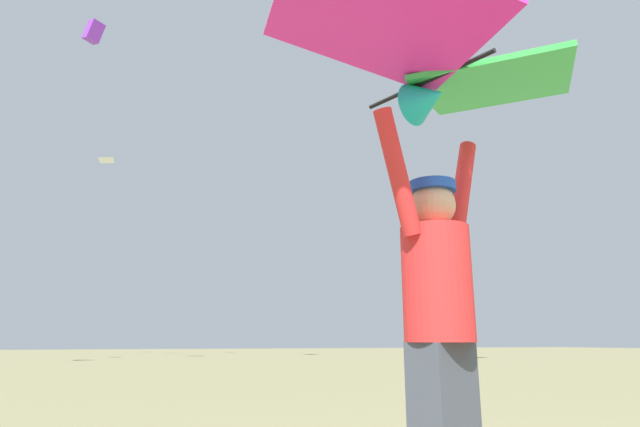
{
  "coord_description": "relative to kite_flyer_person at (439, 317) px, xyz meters",
  "views": [
    {
      "loc": [
        -1.76,
        -1.83,
        0.82
      ],
      "look_at": [
        -0.31,
        1.93,
        1.82
      ],
      "focal_mm": 29.05,
      "sensor_mm": 36.0,
      "label": 1
    }
  ],
  "objects": [
    {
      "name": "distant_kite_white_mid_left",
      "position": [
        -2.95,
        30.18,
        10.61
      ],
      "size": [
        1.17,
        1.17,
        0.22
      ],
      "color": "white"
    },
    {
      "name": "held_stunt_kite",
      "position": [
        0.03,
        -0.09,
        1.31
      ],
      "size": [
        2.08,
        1.42,
        0.44
      ],
      "color": "black"
    },
    {
      "name": "marker_flag",
      "position": [
        3.99,
        6.77,
        0.64
      ],
      "size": [
        0.3,
        0.24,
        1.82
      ],
      "color": "silver",
      "rests_on": "ground"
    },
    {
      "name": "kite_flyer_person",
      "position": [
        0.0,
        0.0,
        0.0
      ],
      "size": [
        0.79,
        0.44,
        1.92
      ],
      "color": "#424751",
      "rests_on": "ground"
    },
    {
      "name": "distant_kite_purple_mid_right",
      "position": [
        -3.48,
        19.64,
        12.78
      ],
      "size": [
        0.94,
        0.91,
        1.07
      ],
      "color": "purple"
    }
  ]
}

